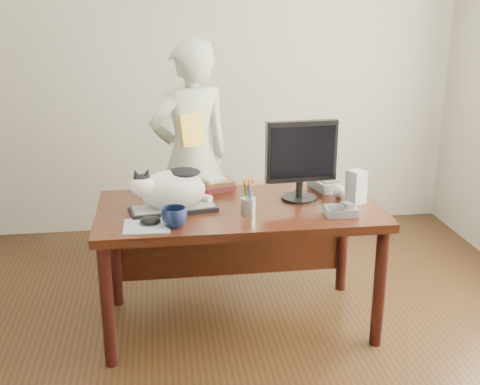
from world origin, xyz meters
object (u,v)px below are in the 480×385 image
keyboard (173,209)px  mouse (151,221)px  cat (170,188)px  pen_cup (248,204)px  phone (341,210)px  person (191,158)px  baseball (339,191)px  book_stack (217,185)px  monitor (301,156)px  speaker (356,187)px  calculator (327,184)px  coffee_mug (174,217)px  desk (237,225)px

keyboard → mouse: (-0.12, -0.20, 0.01)m
cat → pen_cup: 0.44m
phone → person: person is taller
pen_cup → mouse: size_ratio=1.88×
baseball → cat: bearing=-174.0°
phone → book_stack: 0.83m
monitor → person: person is taller
cat → mouse: 0.25m
phone → baseball: size_ratio=2.36×
cat → phone: size_ratio=2.60×
monitor → mouse: bearing=-166.4°
keyboard → cat: 0.12m
keyboard → baseball: size_ratio=6.60×
speaker → book_stack: (-0.77, 0.35, -0.06)m
cat → baseball: (1.00, 0.10, -0.10)m
cat → person: bearing=69.3°
baseball → calculator: (-0.02, 0.17, -0.01)m
speaker → pen_cup: bearing=165.5°
speaker → book_stack: size_ratio=0.79×
keyboard → speaker: 1.05m
monitor → book_stack: bearing=146.0°
mouse → baseball: size_ratio=1.45×
mouse → person: person is taller
coffee_mug → calculator: (0.96, 0.51, -0.02)m
cat → book_stack: (0.29, 0.35, -0.10)m
desk → calculator: size_ratio=6.45×
pen_cup → person: size_ratio=0.13×
speaker → calculator: speaker is taller
keyboard → mouse: 0.23m
cat → coffee_mug: 0.25m
desk → monitor: size_ratio=3.39×
baseball → person: size_ratio=0.05×
speaker → book_stack: bearing=132.3°
coffee_mug → baseball: coffee_mug is taller
monitor → pen_cup: 0.44m
keyboard → pen_cup: bearing=-23.9°
mouse → book_stack: size_ratio=0.46×
desk → cat: bearing=-164.3°
monitor → book_stack: 0.58m
keyboard → cat: cat is taller
keyboard → person: 0.90m
mouse → coffee_mug: size_ratio=0.83×
keyboard → pen_cup: pen_cup is taller
speaker → cat: bearing=156.7°
mouse → phone: (1.04, 0.01, 0.00)m
cat → baseball: size_ratio=6.13×
pen_cup → person: person is taller
desk → person: person is taller
baseball → person: (-0.83, 0.78, 0.03)m
desk → speaker: 0.73m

